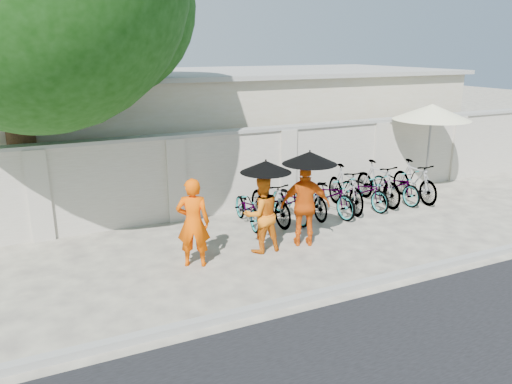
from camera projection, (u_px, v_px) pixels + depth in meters
name	position (u px, v px, depth m)	size (l,w,h in m)	color
ground	(273.00, 260.00, 9.82)	(80.00, 80.00, 0.00)	beige
kerb	(319.00, 294.00, 8.32)	(40.00, 0.16, 0.12)	#959690
compound_wall	(251.00, 171.00, 12.72)	(20.00, 0.30, 2.00)	beige
building_behind	(230.00, 125.00, 16.27)	(14.00, 6.00, 3.20)	beige
monk_left	(193.00, 223.00, 9.36)	(0.63, 0.41, 1.72)	#FF5400
monk_center	(262.00, 214.00, 10.04)	(0.77, 0.60, 1.59)	orange
parasol_center	(266.00, 167.00, 9.71)	(1.02, 1.02, 1.01)	black
monk_right	(305.00, 205.00, 10.35)	(1.02, 0.43, 1.75)	#E5580C
parasol_right	(310.00, 158.00, 10.00)	(1.12, 1.12, 1.04)	black
patio_umbrella	(432.00, 113.00, 13.77)	(2.81, 2.81, 2.53)	#959690
bike_0	(248.00, 208.00, 11.64)	(0.57, 1.63, 0.86)	gray
bike_1	(270.00, 201.00, 11.76)	(0.50, 1.77, 1.06)	gray
bike_2	(291.00, 201.00, 12.00)	(0.62, 1.78, 0.93)	gray
bike_3	(310.00, 197.00, 12.23)	(0.46, 1.64, 0.99)	gray
bike_4	(330.00, 195.00, 12.41)	(0.66, 1.91, 1.00)	gray
bike_5	(345.00, 188.00, 12.71)	(0.54, 1.90, 1.14)	gray
bike_6	(364.00, 190.00, 12.92)	(0.61, 1.75, 0.92)	gray
bike_7	(378.00, 183.00, 13.23)	(0.53, 1.88, 1.13)	gray
bike_8	(396.00, 185.00, 13.42)	(0.62, 1.76, 0.93)	gray
bike_9	(415.00, 181.00, 13.52)	(0.51, 1.81, 1.09)	gray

